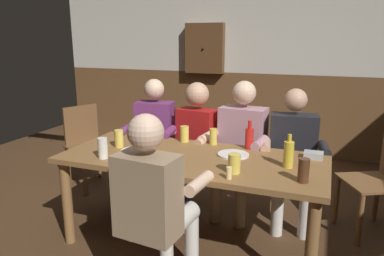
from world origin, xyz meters
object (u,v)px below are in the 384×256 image
Objects in this scene: person_3 at (293,151)px; pint_glass_2 at (184,134)px; pint_glass_4 at (103,148)px; plate_1 at (233,155)px; person_4 at (155,199)px; chair_empty_far_end at (382,179)px; pint_glass_1 at (213,137)px; person_1 at (193,140)px; bottle_1 at (141,151)px; table_candle at (229,173)px; wall_dart_cabinet at (205,48)px; condiment_caddy at (314,155)px; chair_empty_near_left at (87,143)px; person_0 at (153,136)px; pint_glass_3 at (119,139)px; pint_glass_0 at (234,164)px; dining_table at (192,168)px; bottle_0 at (289,154)px; person_2 at (240,142)px; bottle_2 at (249,138)px; pint_glass_5 at (304,170)px; plate_0 at (137,151)px.

pint_glass_2 is at bearing 9.48° from person_3.
plate_1 is at bearing 24.42° from pint_glass_4.
chair_empty_far_end is at bearing 50.15° from person_4.
pint_glass_1 is at bearing 15.69° from person_3.
person_1 is 1.01× the size of person_3.
table_candle is at bearing -0.50° from bottle_1.
condiment_caddy is at bearing -54.13° from wall_dart_cabinet.
person_4 is 1.37× the size of chair_empty_near_left.
person_0 reaches higher than table_candle.
person_0 is 1.01× the size of person_1.
plate_1 is at bearing 41.03° from bottle_1.
person_1 is at bearing -74.23° from wall_dart_cabinet.
person_1 is 0.77m from pint_glass_3.
pint_glass_1 reaches higher than pint_glass_0.
dining_table is 8.30× the size of plate_1.
pint_glass_3 is at bearing 160.93° from table_candle.
bottle_0 is at bearing 36.58° from pint_glass_0.
bottle_0 is 1.03m from bottle_1.
pint_glass_0 is (0.17, -0.89, 0.11)m from person_2.
bottle_1 is 1.86× the size of pint_glass_4.
condiment_caddy is (0.86, 0.93, 0.09)m from person_4.
plate_1 is 0.95m from pint_glass_3.
dining_table is 0.48m from pint_glass_0.
chair_empty_far_end is (2.92, -0.01, 0.00)m from chair_empty_near_left.
person_3 is 5.06× the size of bottle_2.
wall_dart_cabinet reaches higher than bottle_0.
pint_glass_5 is at bearing 130.42° from person_2.
bottle_1 is (-1.12, -0.62, 0.09)m from condiment_caddy.
pint_glass_1 is at bearing 81.46° from dining_table.
pint_glass_1 is at bearing 77.57° from chair_empty_far_end.
pint_glass_3 is (-0.40, 0.35, -0.04)m from bottle_1.
wall_dart_cabinet is at bearing 109.62° from person_4.
pint_glass_2 is (0.04, 0.70, -0.05)m from bottle_1.
person_2 reaches higher than pint_glass_2.
bottle_0 is at bearing 147.31° from person_0.
bottle_2 is 1.61× the size of pint_glass_3.
person_0 is 0.88m from person_2.
chair_empty_near_left is (-1.73, 0.07, -0.21)m from person_2.
person_0 is 0.98× the size of person_2.
person_2 is 5.12× the size of plate_1.
bottle_2 reaches higher than table_candle.
bottle_1 reaches higher than dining_table.
person_4 is 0.74m from pint_glass_4.
bottle_0 is (1.38, -0.64, 0.16)m from person_0.
person_2 is 2.28m from wall_dart_cabinet.
dining_table is at bearing 127.83° from person_0.
dining_table is at bearing 90.00° from chair_empty_far_end.
plate_0 is 1.29m from pint_glass_5.
pint_glass_1 is at bearing 177.19° from bottle_2.
table_candle is 0.57× the size of condiment_caddy.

